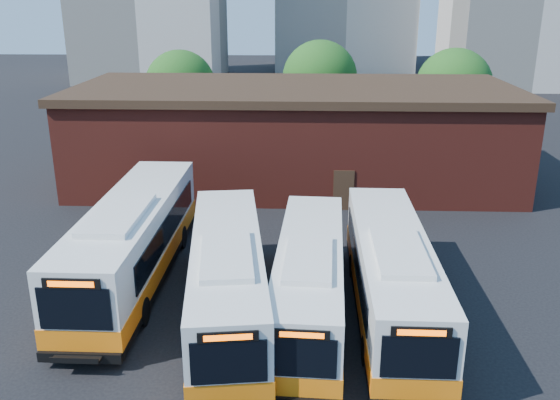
{
  "coord_description": "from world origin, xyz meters",
  "views": [
    {
      "loc": [
        0.62,
        -18.88,
        11.9
      ],
      "look_at": [
        -0.43,
        7.1,
        2.93
      ],
      "focal_mm": 38.0,
      "sensor_mm": 36.0,
      "label": 1
    }
  ],
  "objects_px": {
    "bus_west": "(133,244)",
    "transit_worker": "(325,367)",
    "bus_midwest": "(228,281)",
    "bus_mideast": "(309,283)",
    "bus_east": "(391,278)"
  },
  "relations": [
    {
      "from": "transit_worker",
      "to": "bus_midwest",
      "type": "bearing_deg",
      "value": 16.77
    },
    {
      "from": "bus_east",
      "to": "bus_mideast",
      "type": "bearing_deg",
      "value": -173.1
    },
    {
      "from": "bus_mideast",
      "to": "bus_east",
      "type": "height_order",
      "value": "bus_east"
    },
    {
      "from": "bus_west",
      "to": "transit_worker",
      "type": "xyz_separation_m",
      "value": [
        8.09,
        -7.45,
        -0.88
      ]
    },
    {
      "from": "bus_west",
      "to": "bus_midwest",
      "type": "height_order",
      "value": "bus_west"
    },
    {
      "from": "bus_mideast",
      "to": "transit_worker",
      "type": "xyz_separation_m",
      "value": [
        0.46,
        -4.51,
        -0.63
      ]
    },
    {
      "from": "bus_midwest",
      "to": "bus_mideast",
      "type": "xyz_separation_m",
      "value": [
        3.14,
        0.17,
        -0.1
      ]
    },
    {
      "from": "bus_mideast",
      "to": "transit_worker",
      "type": "relative_size",
      "value": 7.1
    },
    {
      "from": "bus_midwest",
      "to": "transit_worker",
      "type": "height_order",
      "value": "bus_midwest"
    },
    {
      "from": "bus_midwest",
      "to": "bus_mideast",
      "type": "distance_m",
      "value": 3.14
    },
    {
      "from": "bus_west",
      "to": "bus_east",
      "type": "distance_m",
      "value": 11.1
    },
    {
      "from": "bus_west",
      "to": "transit_worker",
      "type": "bearing_deg",
      "value": -42.37
    },
    {
      "from": "bus_west",
      "to": "bus_midwest",
      "type": "relative_size",
      "value": 1.09
    },
    {
      "from": "bus_east",
      "to": "bus_west",
      "type": "bearing_deg",
      "value": 167.08
    },
    {
      "from": "bus_west",
      "to": "transit_worker",
      "type": "height_order",
      "value": "bus_west"
    }
  ]
}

